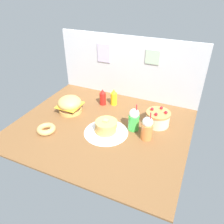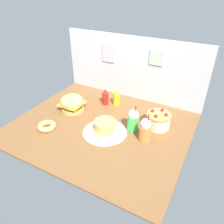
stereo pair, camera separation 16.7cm
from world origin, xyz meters
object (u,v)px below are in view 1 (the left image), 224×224
Objects in this scene: layer_cake at (158,118)px; cream_soda_cup at (134,120)px; mustard_bottle at (114,98)px; ketchup_bottle at (103,97)px; pancake_stack at (106,127)px; orange_float_cup at (147,128)px; donut_pink_glaze at (46,129)px; burger at (70,105)px.

layer_cake is 0.83× the size of cream_soda_cup.
ketchup_bottle is at bearing -157.35° from mustard_bottle.
layer_cake is 1.25× the size of ketchup_bottle.
cream_soda_cup is (-0.23, -0.21, 0.05)m from layer_cake.
layer_cake is at bearing 42.07° from cream_soda_cup.
pancake_stack is at bearing -60.66° from ketchup_bottle.
orange_float_cup is (0.62, -0.53, 0.03)m from mustard_bottle.
pancake_stack is 0.68m from donut_pink_glaze.
orange_float_cup is (0.76, -0.47, 0.03)m from ketchup_bottle.
burger is 1.13m from layer_cake.
burger is at bearing 88.48° from donut_pink_glaze.
pancake_stack is 1.36× the size of layer_cake.
mustard_bottle is at bearing 139.40° from orange_float_cup.
burger is 0.46m from ketchup_bottle.
donut_pink_glaze is (-0.01, -0.48, -0.07)m from burger.
ketchup_bottle is (0.30, 0.35, 0.00)m from burger.
ketchup_bottle is at bearing 48.96° from burger.
layer_cake is 1.30m from donut_pink_glaze.
burger reaches higher than pancake_stack.
burger is at bearing 173.21° from orange_float_cup.
mustard_bottle is 0.67× the size of orange_float_cup.
orange_float_cup is (1.06, -0.13, 0.03)m from burger.
pancake_stack is at bearing -74.15° from mustard_bottle.
orange_float_cup reaches higher than donut_pink_glaze.
mustard_bottle is 1.08× the size of donut_pink_glaze.
mustard_bottle is (0.14, 0.06, 0.00)m from ketchup_bottle.
pancake_stack is at bearing -141.50° from layer_cake.
cream_soda_cup reaches higher than mustard_bottle.
layer_cake is 0.31m from cream_soda_cup.
pancake_stack is at bearing -144.92° from cream_soda_cup.
donut_pink_glaze is at bearing -153.41° from cream_soda_cup.
burger is 1.33× the size of mustard_bottle.
donut_pink_glaze is at bearing -117.28° from mustard_bottle.
donut_pink_glaze is at bearing -91.52° from burger.
mustard_bottle reaches higher than pancake_stack.
burger is 0.88× the size of orange_float_cup.
burger is at bearing -131.04° from ketchup_bottle.
burger is 1.06× the size of layer_cake.
cream_soda_cup is 1.00× the size of orange_float_cup.
mustard_bottle is (-0.67, 0.23, 0.02)m from layer_cake.
pancake_stack is 1.70× the size of mustard_bottle.
mustard_bottle reaches higher than donut_pink_glaze.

